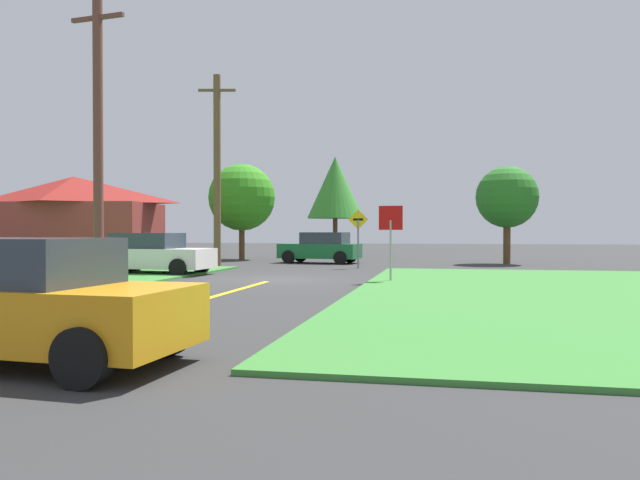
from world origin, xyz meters
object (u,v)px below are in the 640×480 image
object	(u,v)px
car_approaching_junction	(321,248)
oak_tree_right	(335,188)
parked_car_near_building	(153,254)
utility_pole_near	(98,137)
utility_pole_mid	(217,169)
direction_sign	(358,232)
oak_tree_left	(242,198)
pine_tree_center	(507,197)
stop_sign	(391,228)
car_behind_on_main_road	(31,302)
barn	(74,220)

from	to	relation	value
car_approaching_junction	oak_tree_right	world-z (taller)	oak_tree_right
parked_car_near_building	utility_pole_near	world-z (taller)	utility_pole_near
utility_pole_mid	direction_sign	world-z (taller)	utility_pole_mid
utility_pole_mid	oak_tree_right	bearing A→B (deg)	75.92
oak_tree_left	oak_tree_right	bearing A→B (deg)	58.50
parked_car_near_building	oak_tree_right	bearing A→B (deg)	82.65
pine_tree_center	oak_tree_right	bearing A→B (deg)	139.79
car_approaching_junction	direction_sign	distance (m)	4.81
stop_sign	car_approaching_junction	world-z (taller)	stop_sign
stop_sign	parked_car_near_building	distance (m)	9.69
pine_tree_center	car_behind_on_main_road	bearing A→B (deg)	-107.58
parked_car_near_building	pine_tree_center	distance (m)	18.03
oak_tree_right	barn	size ratio (longest dim) A/B	0.76
utility_pole_mid	pine_tree_center	world-z (taller)	utility_pole_mid
oak_tree_right	barn	bearing A→B (deg)	-134.98
car_behind_on_main_road	parked_car_near_building	bearing A→B (deg)	115.15
pine_tree_center	utility_pole_near	bearing A→B (deg)	-128.82
stop_sign	utility_pole_mid	bearing A→B (deg)	-34.77
oak_tree_left	oak_tree_right	distance (m)	8.36
parked_car_near_building	oak_tree_right	size ratio (longest dim) A/B	0.67
oak_tree_left	barn	bearing A→B (deg)	-147.09
stop_sign	pine_tree_center	distance (m)	13.73
car_behind_on_main_road	parked_car_near_building	size ratio (longest dim) A/B	0.90
utility_pole_near	direction_sign	size ratio (longest dim) A/B	3.26
utility_pole_near	direction_sign	xyz separation A→B (m)	(6.20, 11.17, -2.82)
utility_pole_mid	direction_sign	size ratio (longest dim) A/B	3.46
car_approaching_junction	parked_car_near_building	bearing A→B (deg)	72.08
direction_sign	oak_tree_left	size ratio (longest dim) A/B	0.47
direction_sign	oak_tree_right	bearing A→B (deg)	104.25
pine_tree_center	parked_car_near_building	bearing A→B (deg)	-143.03
car_behind_on_main_road	utility_pole_mid	xyz separation A→B (m)	(-5.69, 21.45, 3.90)
parked_car_near_building	pine_tree_center	world-z (taller)	pine_tree_center
utility_pole_mid	oak_tree_left	size ratio (longest dim) A/B	1.64
car_behind_on_main_road	utility_pole_near	bearing A→B (deg)	120.65
parked_car_near_building	oak_tree_left	world-z (taller)	oak_tree_left
car_behind_on_main_road	utility_pole_mid	bearing A→B (deg)	108.64
utility_pole_mid	barn	world-z (taller)	utility_pole_mid
car_behind_on_main_road	direction_sign	distance (m)	20.92
car_approaching_junction	oak_tree_left	xyz separation A→B (m)	(-5.39, 3.04, 2.86)
direction_sign	oak_tree_left	distance (m)	10.78
barn	car_behind_on_main_road	bearing A→B (deg)	-57.90
parked_car_near_building	oak_tree_right	xyz separation A→B (m)	(3.70, 19.64, 3.86)
stop_sign	car_approaching_junction	distance (m)	12.51
car_behind_on_main_road	barn	xyz separation A→B (m)	(-14.37, 22.90, 1.50)
parked_car_near_building	direction_sign	world-z (taller)	direction_sign
utility_pole_mid	oak_tree_right	size ratio (longest dim) A/B	1.36
parked_car_near_building	oak_tree_right	distance (m)	20.36
car_approaching_junction	oak_tree_right	size ratio (longest dim) A/B	0.64
car_approaching_junction	direction_sign	xyz separation A→B (m)	(2.53, -4.00, 0.86)
oak_tree_left	barn	world-z (taller)	oak_tree_left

